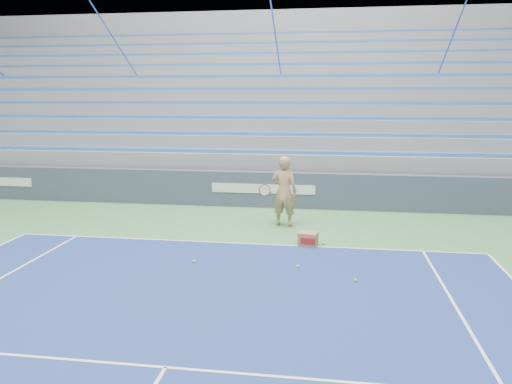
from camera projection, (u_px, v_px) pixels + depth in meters
sponsor_barrier at (264, 189)px, 15.46m from camera, size 30.00×0.32×1.10m
bleachers at (282, 121)px, 20.67m from camera, size 31.00×9.15×7.30m
tennis_player at (284, 191)px, 13.13m from camera, size 0.98×0.90×1.87m
ball_box at (308, 239)px, 11.50m from camera, size 0.47×0.39×0.32m
tennis_ball_0 at (323, 244)px, 11.59m from camera, size 0.07×0.07×0.07m
tennis_ball_1 at (356, 280)px, 9.28m from camera, size 0.07×0.07×0.07m
tennis_ball_2 at (298, 267)px, 10.03m from camera, size 0.07×0.07×0.07m
tennis_ball_3 at (194, 261)px, 10.34m from camera, size 0.07×0.07×0.07m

